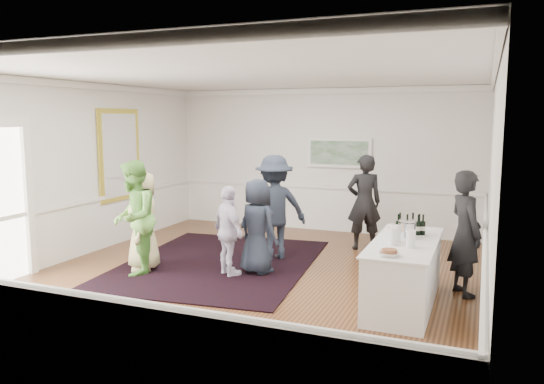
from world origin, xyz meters
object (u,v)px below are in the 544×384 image
at_px(serving_table, 404,273).
at_px(guest_navy, 257,226).
at_px(guest_tan, 143,221).
at_px(guest_dark_b, 364,202).
at_px(bartender, 465,233).
at_px(guest_green, 134,218).
at_px(guest_lilac, 229,231).
at_px(ice_bucket, 407,230).
at_px(guest_dark_a, 274,208).
at_px(nut_bowl, 389,253).

xyz_separation_m(serving_table, guest_navy, (-2.46, 0.63, 0.33)).
xyz_separation_m(guest_tan, guest_dark_b, (3.13, 2.79, 0.09)).
bearing_deg(serving_table, bartender, 45.67).
relative_size(guest_tan, guest_green, 0.89).
bearing_deg(guest_green, guest_navy, 87.09).
height_order(guest_tan, guest_dark_b, guest_dark_b).
height_order(bartender, guest_lilac, bartender).
bearing_deg(guest_green, ice_bucket, 69.20).
bearing_deg(guest_green, guest_lilac, 81.78).
height_order(guest_green, guest_dark_a, guest_dark_a).
xyz_separation_m(guest_navy, nut_bowl, (2.39, -1.49, 0.15)).
relative_size(guest_green, nut_bowl, 7.34).
distance_m(bartender, guest_lilac, 3.59).
relative_size(guest_green, guest_dark_a, 0.99).
height_order(serving_table, bartender, bartender).
height_order(guest_lilac, nut_bowl, guest_lilac).
xyz_separation_m(guest_dark_a, nut_bowl, (2.46, -2.43, -0.01)).
distance_m(guest_tan, guest_lilac, 1.51).
xyz_separation_m(guest_green, guest_lilac, (1.49, 0.47, -0.20)).
xyz_separation_m(guest_dark_a, ice_bucket, (2.52, -1.35, 0.06)).
relative_size(ice_bucket, nut_bowl, 1.02).
bearing_deg(ice_bucket, serving_table, -87.75).
bearing_deg(guest_dark_a, guest_navy, 54.96).
xyz_separation_m(bartender, guest_navy, (-3.19, -0.13, -0.12)).
bearing_deg(guest_dark_a, guest_tan, -0.10).
height_order(guest_lilac, guest_dark_a, guest_dark_a).
relative_size(guest_tan, guest_navy, 1.07).
relative_size(guest_green, guest_dark_b, 1.01).
distance_m(serving_table, bartender, 1.15).
relative_size(guest_tan, guest_dark_a, 0.89).
bearing_deg(nut_bowl, guest_dark_b, 106.55).
xyz_separation_m(serving_table, guest_dark_a, (-2.53, 1.57, 0.49)).
bearing_deg(ice_bucket, nut_bowl, -93.21).
bearing_deg(guest_dark_b, guest_tan, 15.39).
relative_size(guest_lilac, guest_navy, 0.94).
bearing_deg(guest_navy, guest_dark_a, -64.09).
bearing_deg(serving_table, guest_green, -178.02).
distance_m(guest_green, guest_lilac, 1.57).
bearing_deg(guest_lilac, ice_bucket, -145.04).
bearing_deg(guest_lilac, guest_dark_b, -85.57).
bearing_deg(guest_navy, guest_lilac, 61.48).
distance_m(serving_table, guest_tan, 4.33).
relative_size(guest_dark_b, ice_bucket, 7.11).
bearing_deg(guest_dark_a, guest_green, 4.35).
bearing_deg(bartender, guest_lilac, 67.26).
bearing_deg(guest_dark_a, guest_dark_b, -175.48).
distance_m(guest_tan, ice_bucket, 4.31).
xyz_separation_m(guest_green, guest_navy, (1.85, 0.78, -0.15)).
xyz_separation_m(serving_table, guest_dark_b, (-1.18, 2.88, 0.48)).
distance_m(serving_table, guest_dark_b, 3.15).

